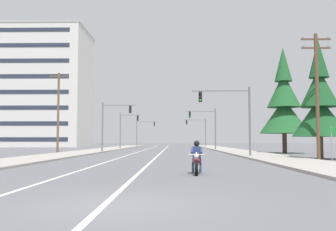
{
  "coord_description": "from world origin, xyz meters",
  "views": [
    {
      "loc": [
        1.37,
        -8.66,
        1.47
      ],
      "look_at": [
        0.94,
        17.08,
        3.17
      ],
      "focal_mm": 40.31,
      "sensor_mm": 36.0,
      "label": 1
    }
  ],
  "objects_px": {
    "traffic_signal_near_right": "(233,110)",
    "traffic_signal_mid_left": "(126,126)",
    "traffic_signal_far_right": "(199,128)",
    "street_sign": "(332,140)",
    "utility_pole_left_near": "(58,111)",
    "motorcycle_with_rider": "(197,160)",
    "traffic_signal_far_left": "(143,129)",
    "conifer_tree_right_verge_far": "(284,104)",
    "conifer_tree_right_verge_near": "(320,104)",
    "traffic_signal_near_left": "(112,119)",
    "traffic_signal_mid_right": "(207,123)",
    "apartment_building_far_left_block": "(37,88)",
    "utility_pole_right_near": "(317,92)"
  },
  "relations": [
    {
      "from": "conifer_tree_right_verge_far",
      "to": "traffic_signal_far_right",
      "type": "bearing_deg",
      "value": 101.24
    },
    {
      "from": "traffic_signal_mid_right",
      "to": "utility_pole_right_near",
      "type": "xyz_separation_m",
      "value": [
        5.62,
        -28.59,
        0.95
      ]
    },
    {
      "from": "traffic_signal_mid_right",
      "to": "apartment_building_far_left_block",
      "type": "bearing_deg",
      "value": 139.88
    },
    {
      "from": "traffic_signal_near_right",
      "to": "traffic_signal_mid_left",
      "type": "relative_size",
      "value": 1.0
    },
    {
      "from": "traffic_signal_far_right",
      "to": "street_sign",
      "type": "bearing_deg",
      "value": -84.5
    },
    {
      "from": "utility_pole_right_near",
      "to": "conifer_tree_right_verge_near",
      "type": "height_order",
      "value": "conifer_tree_right_verge_near"
    },
    {
      "from": "motorcycle_with_rider",
      "to": "traffic_signal_near_right",
      "type": "distance_m",
      "value": 17.29
    },
    {
      "from": "motorcycle_with_rider",
      "to": "street_sign",
      "type": "height_order",
      "value": "street_sign"
    },
    {
      "from": "traffic_signal_mid_right",
      "to": "traffic_signal_mid_left",
      "type": "distance_m",
      "value": 15.63
    },
    {
      "from": "traffic_signal_mid_right",
      "to": "traffic_signal_mid_left",
      "type": "bearing_deg",
      "value": 147.23
    },
    {
      "from": "traffic_signal_far_left",
      "to": "traffic_signal_far_right",
      "type": "bearing_deg",
      "value": -33.51
    },
    {
      "from": "motorcycle_with_rider",
      "to": "traffic_signal_mid_left",
      "type": "xyz_separation_m",
      "value": [
        -9.29,
        47.98,
        3.43
      ]
    },
    {
      "from": "traffic_signal_near_right",
      "to": "traffic_signal_far_right",
      "type": "height_order",
      "value": "same"
    },
    {
      "from": "traffic_signal_far_left",
      "to": "conifer_tree_right_verge_near",
      "type": "distance_m",
      "value": 61.74
    },
    {
      "from": "traffic_signal_mid_left",
      "to": "conifer_tree_right_verge_near",
      "type": "bearing_deg",
      "value": -60.43
    },
    {
      "from": "apartment_building_far_left_block",
      "to": "conifer_tree_right_verge_far",
      "type": "bearing_deg",
      "value": -44.52
    },
    {
      "from": "traffic_signal_near_left",
      "to": "conifer_tree_right_verge_near",
      "type": "xyz_separation_m",
      "value": [
        19.2,
        -16.6,
        0.32
      ]
    },
    {
      "from": "traffic_signal_near_left",
      "to": "traffic_signal_far_left",
      "type": "height_order",
      "value": "same"
    },
    {
      "from": "motorcycle_with_rider",
      "to": "street_sign",
      "type": "xyz_separation_m",
      "value": [
        9.56,
        8.8,
        0.91
      ]
    },
    {
      "from": "traffic_signal_near_right",
      "to": "conifer_tree_right_verge_near",
      "type": "height_order",
      "value": "conifer_tree_right_verge_near"
    },
    {
      "from": "conifer_tree_right_verge_near",
      "to": "street_sign",
      "type": "bearing_deg",
      "value": -102.1
    },
    {
      "from": "traffic_signal_far_right",
      "to": "conifer_tree_right_verge_far",
      "type": "height_order",
      "value": "conifer_tree_right_verge_far"
    },
    {
      "from": "traffic_signal_far_left",
      "to": "apartment_building_far_left_block",
      "type": "height_order",
      "value": "apartment_building_far_left_block"
    },
    {
      "from": "motorcycle_with_rider",
      "to": "utility_pole_left_near",
      "type": "relative_size",
      "value": 0.23
    },
    {
      "from": "traffic_signal_mid_left",
      "to": "apartment_building_far_left_block",
      "type": "distance_m",
      "value": 34.58
    },
    {
      "from": "apartment_building_far_left_block",
      "to": "traffic_signal_near_right",
      "type": "bearing_deg",
      "value": -55.45
    },
    {
      "from": "motorcycle_with_rider",
      "to": "traffic_signal_far_right",
      "type": "height_order",
      "value": "traffic_signal_far_right"
    },
    {
      "from": "traffic_signal_near_left",
      "to": "traffic_signal_far_left",
      "type": "distance_m",
      "value": 42.18
    },
    {
      "from": "conifer_tree_right_verge_far",
      "to": "street_sign",
      "type": "xyz_separation_m",
      "value": [
        -2.06,
        -17.84,
        -4.11
      ]
    },
    {
      "from": "traffic_signal_mid_left",
      "to": "utility_pole_left_near",
      "type": "bearing_deg",
      "value": -106.49
    },
    {
      "from": "apartment_building_far_left_block",
      "to": "utility_pole_left_near",
      "type": "bearing_deg",
      "value": -66.6
    },
    {
      "from": "traffic_signal_far_left",
      "to": "street_sign",
      "type": "height_order",
      "value": "traffic_signal_far_left"
    },
    {
      "from": "street_sign",
      "to": "traffic_signal_mid_right",
      "type": "bearing_deg",
      "value": 100.51
    },
    {
      "from": "conifer_tree_right_verge_near",
      "to": "conifer_tree_right_verge_far",
      "type": "xyz_separation_m",
      "value": [
        1.13,
        13.52,
        1.25
      ]
    },
    {
      "from": "traffic_signal_mid_right",
      "to": "utility_pole_left_near",
      "type": "relative_size",
      "value": 0.64
    },
    {
      "from": "traffic_signal_mid_right",
      "to": "traffic_signal_near_left",
      "type": "bearing_deg",
      "value": -142.1
    },
    {
      "from": "motorcycle_with_rider",
      "to": "traffic_signal_near_right",
      "type": "relative_size",
      "value": 0.35
    },
    {
      "from": "traffic_signal_mid_right",
      "to": "street_sign",
      "type": "xyz_separation_m",
      "value": [
        5.7,
        -30.72,
        -2.58
      ]
    },
    {
      "from": "utility_pole_left_near",
      "to": "conifer_tree_right_verge_far",
      "type": "height_order",
      "value": "conifer_tree_right_verge_far"
    },
    {
      "from": "traffic_signal_near_right",
      "to": "traffic_signal_mid_left",
      "type": "bearing_deg",
      "value": 113.05
    },
    {
      "from": "traffic_signal_near_left",
      "to": "traffic_signal_mid_left",
      "type": "distance_m",
      "value": 18.26
    },
    {
      "from": "traffic_signal_far_left",
      "to": "utility_pole_left_near",
      "type": "distance_m",
      "value": 43.86
    },
    {
      "from": "traffic_signal_near_left",
      "to": "traffic_signal_mid_right",
      "type": "relative_size",
      "value": 1.0
    },
    {
      "from": "conifer_tree_right_verge_near",
      "to": "street_sign",
      "type": "height_order",
      "value": "conifer_tree_right_verge_near"
    },
    {
      "from": "motorcycle_with_rider",
      "to": "utility_pole_right_near",
      "type": "bearing_deg",
      "value": 49.05
    },
    {
      "from": "traffic_signal_mid_left",
      "to": "street_sign",
      "type": "distance_m",
      "value": 43.55
    },
    {
      "from": "motorcycle_with_rider",
      "to": "apartment_building_far_left_block",
      "type": "height_order",
      "value": "apartment_building_far_left_block"
    },
    {
      "from": "motorcycle_with_rider",
      "to": "traffic_signal_mid_left",
      "type": "height_order",
      "value": "traffic_signal_mid_left"
    },
    {
      "from": "traffic_signal_far_right",
      "to": "utility_pole_left_near",
      "type": "distance_m",
      "value": 39.94
    },
    {
      "from": "traffic_signal_mid_right",
      "to": "conifer_tree_right_verge_far",
      "type": "relative_size",
      "value": 0.51
    }
  ]
}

